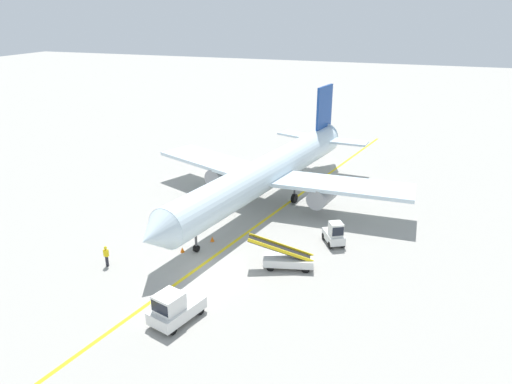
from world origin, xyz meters
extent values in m
plane|color=#9E9B93|center=(0.00, 0.00, 0.00)|extent=(300.00, 300.00, 0.00)
cube|color=yellow|center=(-0.33, 5.00, 0.00)|extent=(16.05, 78.49, 0.01)
cylinder|color=silver|center=(-0.33, 13.75, 3.45)|extent=(9.14, 30.06, 3.30)
cone|color=silver|center=(-3.51, -2.13, 3.45)|extent=(3.64, 2.99, 3.23)
cone|color=silver|center=(2.90, 29.83, 3.85)|extent=(3.62, 3.36, 3.14)
cube|color=silver|center=(7.31, 13.75, 3.05)|extent=(13.05, 4.55, 0.36)
cylinder|color=gray|center=(5.51, 13.09, 2.05)|extent=(2.49, 3.51, 1.90)
cube|color=silver|center=(-7.37, 16.70, 3.05)|extent=(13.68, 9.19, 0.36)
cylinder|color=gray|center=(-5.96, 15.40, 2.05)|extent=(2.49, 3.51, 1.90)
cube|color=navy|center=(2.43, 27.48, 7.50)|extent=(1.06, 3.98, 5.20)
cube|color=silver|center=(5.29, 26.50, 3.85)|extent=(5.32, 2.50, 0.24)
cube|color=silver|center=(-0.59, 27.68, 3.85)|extent=(5.64, 3.80, 0.24)
cylinder|color=#4C4C51|center=(-2.59, 2.48, 1.56)|extent=(0.20, 0.20, 3.12)
cylinder|color=black|center=(-2.59, 2.48, 0.28)|extent=(0.45, 0.62, 0.56)
cylinder|color=#4C4C51|center=(2.23, 15.28, 1.56)|extent=(0.20, 0.20, 3.12)
cylinder|color=black|center=(2.23, 15.28, 0.48)|extent=(0.53, 1.01, 0.96)
cylinder|color=#4C4C51|center=(-2.09, 16.15, 1.56)|extent=(0.20, 0.20, 3.12)
cylinder|color=black|center=(-2.09, 16.15, 0.48)|extent=(0.53, 1.01, 0.96)
cube|color=black|center=(-3.12, -0.17, 3.80)|extent=(2.95, 1.53, 0.60)
cube|color=silver|center=(0.31, -6.18, 0.70)|extent=(2.82, 3.98, 0.80)
cube|color=silver|center=(0.14, -6.79, 1.65)|extent=(1.91, 1.98, 1.10)
cube|color=black|center=(-0.07, -7.53, 1.65)|extent=(1.39, 0.47, 0.77)
cylinder|color=black|center=(0.74, -7.62, 0.30)|extent=(0.38, 0.64, 0.60)
cylinder|color=black|center=(-0.81, -7.17, 0.30)|extent=(0.38, 0.64, 0.60)
cylinder|color=black|center=(1.44, -5.19, 0.30)|extent=(0.38, 0.64, 0.60)
cylinder|color=black|center=(-0.12, -4.75, 0.30)|extent=(0.38, 0.64, 0.60)
cube|color=silver|center=(7.71, 7.66, 0.65)|extent=(2.32, 2.73, 0.70)
cube|color=silver|center=(7.92, 7.30, 1.55)|extent=(1.44, 1.45, 1.10)
cube|color=black|center=(8.18, 6.85, 1.55)|extent=(0.89, 0.55, 0.77)
cylinder|color=black|center=(8.61, 7.21, 0.30)|extent=(0.49, 0.63, 0.60)
cylinder|color=black|center=(7.65, 6.66, 0.30)|extent=(0.49, 0.63, 0.60)
cylinder|color=black|center=(7.78, 8.66, 0.30)|extent=(0.49, 0.63, 0.60)
cylinder|color=black|center=(6.82, 8.12, 0.30)|extent=(0.49, 0.63, 0.60)
cube|color=silver|center=(5.22, 2.50, 0.60)|extent=(4.05, 2.37, 0.60)
cylinder|color=black|center=(4.08, 1.56, 0.30)|extent=(0.64, 0.36, 0.60)
cylinder|color=black|center=(3.77, 2.80, 0.30)|extent=(0.64, 0.36, 0.60)
cylinder|color=black|center=(6.66, 2.20, 0.30)|extent=(0.64, 0.36, 0.60)
cylinder|color=black|center=(6.35, 3.44, 0.30)|extent=(0.64, 0.36, 0.60)
cube|color=black|center=(4.63, 2.36, 1.55)|extent=(5.06, 2.07, 1.76)
cube|color=yellow|center=(4.74, 1.92, 1.67)|extent=(4.89, 1.28, 1.84)
cube|color=yellow|center=(4.53, 2.79, 1.67)|extent=(4.89, 1.28, 1.84)
cylinder|color=#26262D|center=(-8.06, -1.93, 0.42)|extent=(0.24, 0.24, 0.85)
cube|color=yellow|center=(-8.06, -1.93, 1.13)|extent=(0.36, 0.22, 0.56)
sphere|color=#9E7051|center=(-8.06, -1.93, 1.52)|extent=(0.20, 0.20, 0.20)
sphere|color=yellow|center=(-8.06, -1.93, 1.58)|extent=(0.24, 0.24, 0.24)
cone|color=orange|center=(-2.11, 4.59, 0.22)|extent=(0.36, 0.36, 0.44)
cone|color=orange|center=(-3.63, 2.01, 0.22)|extent=(0.36, 0.36, 0.44)
camera|label=1|loc=(13.58, -28.69, 18.74)|focal=33.55mm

